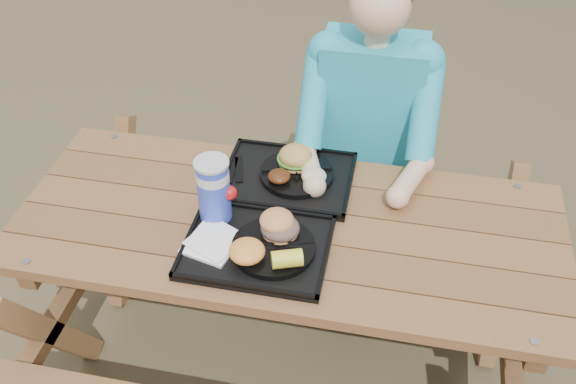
# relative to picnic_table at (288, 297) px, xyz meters

# --- Properties ---
(ground) EXTENTS (60.00, 60.00, 0.00)m
(ground) POSITION_rel_picnic_table_xyz_m (0.00, 0.00, -0.38)
(ground) COLOR #999999
(ground) RESTS_ON ground
(picnic_table) EXTENTS (1.80, 1.49, 0.75)m
(picnic_table) POSITION_rel_picnic_table_xyz_m (0.00, 0.00, 0.00)
(picnic_table) COLOR #999999
(picnic_table) RESTS_ON ground
(tray_near) EXTENTS (0.45, 0.35, 0.02)m
(tray_near) POSITION_rel_picnic_table_xyz_m (-0.07, -0.15, 0.39)
(tray_near) COLOR black
(tray_near) RESTS_ON picnic_table
(tray_far) EXTENTS (0.45, 0.35, 0.02)m
(tray_far) POSITION_rel_picnic_table_xyz_m (-0.04, 0.21, 0.39)
(tray_far) COLOR black
(tray_far) RESTS_ON picnic_table
(plate_near) EXTENTS (0.26, 0.26, 0.02)m
(plate_near) POSITION_rel_picnic_table_xyz_m (-0.02, -0.15, 0.41)
(plate_near) COLOR black
(plate_near) RESTS_ON tray_near
(plate_far) EXTENTS (0.26, 0.26, 0.02)m
(plate_far) POSITION_rel_picnic_table_xyz_m (-0.01, 0.22, 0.41)
(plate_far) COLOR black
(plate_far) RESTS_ON tray_far
(napkin_stack) EXTENTS (0.19, 0.19, 0.02)m
(napkin_stack) POSITION_rel_picnic_table_xyz_m (-0.21, -0.17, 0.40)
(napkin_stack) COLOR white
(napkin_stack) RESTS_ON tray_near
(soda_cup) EXTENTS (0.10, 0.10, 0.21)m
(soda_cup) POSITION_rel_picnic_table_xyz_m (-0.23, -0.04, 0.50)
(soda_cup) COLOR #1B34CC
(soda_cup) RESTS_ON tray_near
(condiment_bbq) EXTENTS (0.05, 0.05, 0.03)m
(condiment_bbq) POSITION_rel_picnic_table_xyz_m (-0.06, -0.03, 0.41)
(condiment_bbq) COLOR black
(condiment_bbq) RESTS_ON tray_near
(condiment_mustard) EXTENTS (0.04, 0.04, 0.03)m
(condiment_mustard) POSITION_rel_picnic_table_xyz_m (-0.01, -0.01, 0.41)
(condiment_mustard) COLOR yellow
(condiment_mustard) RESTS_ON tray_near
(sandwich) EXTENTS (0.11, 0.11, 0.12)m
(sandwich) POSITION_rel_picnic_table_xyz_m (-0.01, -0.10, 0.47)
(sandwich) COLOR #E08E4F
(sandwich) RESTS_ON plate_near
(mac_cheese) EXTENTS (0.11, 0.11, 0.06)m
(mac_cheese) POSITION_rel_picnic_table_xyz_m (-0.08, -0.22, 0.44)
(mac_cheese) COLOR #FFA543
(mac_cheese) RESTS_ON plate_near
(corn_cob) EXTENTS (0.12, 0.12, 0.05)m
(corn_cob) POSITION_rel_picnic_table_xyz_m (0.04, -0.22, 0.44)
(corn_cob) COLOR yellow
(corn_cob) RESTS_ON plate_near
(cutlery_far) EXTENTS (0.07, 0.15, 0.01)m
(cutlery_far) POSITION_rel_picnic_table_xyz_m (-0.22, 0.21, 0.40)
(cutlery_far) COLOR black
(cutlery_far) RESTS_ON tray_far
(burger) EXTENTS (0.12, 0.12, 0.11)m
(burger) POSITION_rel_picnic_table_xyz_m (-0.03, 0.26, 0.47)
(burger) COLOR #BB9742
(burger) RESTS_ON plate_far
(baked_beans) EXTENTS (0.08, 0.08, 0.04)m
(baked_beans) POSITION_rel_picnic_table_xyz_m (-0.06, 0.16, 0.43)
(baked_beans) COLOR #4F250F
(baked_beans) RESTS_ON plate_far
(potato_salad) EXTENTS (0.09, 0.09, 0.05)m
(potato_salad) POSITION_rel_picnic_table_xyz_m (0.05, 0.17, 0.44)
(potato_salad) COLOR beige
(potato_salad) RESTS_ON plate_far
(diner) EXTENTS (0.48, 0.84, 1.28)m
(diner) POSITION_rel_picnic_table_xyz_m (0.20, 0.57, 0.27)
(diner) COLOR #1A86B8
(diner) RESTS_ON ground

